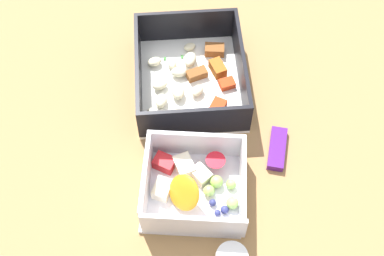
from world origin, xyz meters
The scene contains 4 objects.
table_surface centered at (0.00, 0.00, 1.00)cm, with size 80.00×80.00×2.00cm, color #9E7547.
pasta_container centered at (-11.24, -0.01, 4.07)cm, with size 20.76×18.02×6.79cm.
fruit_bowl centered at (7.73, 0.19, 4.04)cm, with size 14.15×14.97×5.93cm.
candy_bar centered at (1.31, 12.84, 2.60)cm, with size 7.00×2.40×1.20cm, color #51197A.
Camera 1 is at (38.48, -0.60, 69.02)cm, focal length 47.54 mm.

